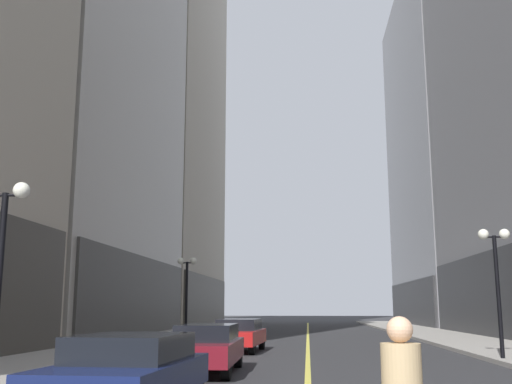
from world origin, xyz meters
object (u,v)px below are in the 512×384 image
(car_red, at_px, (239,334))
(car_maroon, at_px, (207,346))
(street_lamp_left_near, at_px, (2,237))
(street_lamp_right_mid, at_px, (496,263))
(street_lamp_left_far, at_px, (187,280))
(car_navy, at_px, (128,370))

(car_red, bearing_deg, car_maroon, -89.75)
(street_lamp_left_near, bearing_deg, car_red, 74.94)
(street_lamp_left_near, bearing_deg, street_lamp_right_mid, 34.85)
(car_maroon, height_order, street_lamp_left_far, street_lamp_left_far)
(car_maroon, bearing_deg, car_red, 90.25)
(street_lamp_left_far, xyz_separation_m, street_lamp_right_mid, (12.80, -11.04, 0.00))
(car_red, distance_m, street_lamp_left_far, 8.01)
(car_navy, relative_size, street_lamp_left_near, 1.02)
(car_red, xyz_separation_m, street_lamp_right_mid, (9.24, -4.33, 2.54))
(car_maroon, relative_size, car_red, 1.06)
(car_maroon, distance_m, street_lamp_left_far, 15.63)
(street_lamp_right_mid, bearing_deg, car_navy, -131.79)
(street_lamp_left_near, xyz_separation_m, street_lamp_left_far, (0.00, 19.95, 0.00))
(street_lamp_left_near, bearing_deg, car_navy, -26.81)
(car_maroon, relative_size, street_lamp_right_mid, 1.08)
(car_maroon, xyz_separation_m, car_red, (-0.04, 8.29, -0.00))
(car_navy, bearing_deg, street_lamp_left_far, 98.75)
(car_red, bearing_deg, street_lamp_left_far, 117.98)
(car_red, relative_size, street_lamp_left_near, 1.02)
(car_red, height_order, street_lamp_right_mid, street_lamp_right_mid)
(car_red, xyz_separation_m, street_lamp_left_near, (-3.56, -13.25, 2.54))
(car_maroon, height_order, street_lamp_left_near, street_lamp_left_near)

